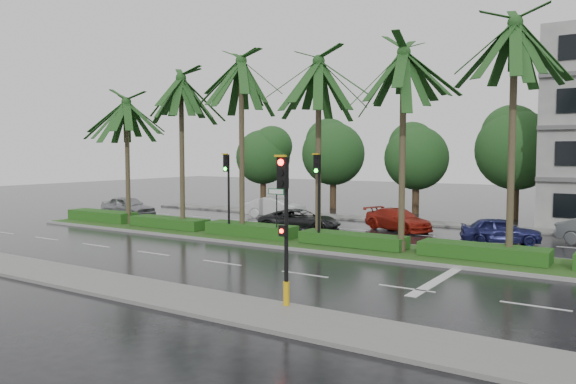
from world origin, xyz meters
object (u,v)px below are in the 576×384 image
Objects in this scene: signal_median_left at (227,182)px; street_sign at (276,201)px; car_blue at (500,231)px; car_white at (275,208)px; car_red at (398,220)px; car_silver at (128,207)px; car_darkgrey at (300,221)px; signal_near at (285,224)px.

street_sign is (3.00, 0.18, -0.87)m from signal_median_left.
street_sign is at bearing 102.16° from car_blue.
street_sign is 0.61× the size of car_white.
street_sign is at bearing 3.47° from signal_median_left.
signal_median_left is 0.99× the size of car_red.
car_red is at bearing -111.29° from car_white.
street_sign is 0.59× the size of car_silver.
car_silver is at bearing 110.48° from car_white.
car_blue is (15.82, -3.21, -0.05)m from car_white.
car_darkgrey is (13.91, 0.51, -0.10)m from car_silver.
signal_near reaches higher than car_darkgrey.
street_sign reaches higher than car_white.
car_white is 16.14m from car_blue.
car_darkgrey is (5.22, -5.12, -0.06)m from car_white.
car_red is at bearing 101.60° from signal_near.
street_sign is 0.56× the size of car_darkgrey.
car_darkgrey is at bearing 120.21° from signal_near.
street_sign reaches higher than car_red.
car_blue reaches higher than car_red.
car_darkgrey is (-1.09, 4.03, -1.48)m from street_sign.
street_sign is 11.30m from car_blue.
signal_near reaches higher than car_blue.
street_sign is 4.43m from car_darkgrey.
car_white is at bearing 109.58° from signal_median_left.
car_red is (3.41, 7.64, -1.48)m from street_sign.
street_sign is 0.67× the size of car_blue.
signal_median_left reaches higher than car_red.
signal_near is 13.93m from signal_median_left.
signal_near is at bearing -157.48° from car_white.
street_sign is at bearing -100.30° from car_silver.
car_silver is 1.00× the size of car_red.
car_red is (18.41, 4.12, -0.11)m from car_silver.
signal_near is at bearing 151.16° from car_blue.
street_sign is at bearing 125.34° from signal_near.
signal_median_left is 1.02× the size of car_white.
street_sign is 8.50m from car_red.
signal_near is 25.81m from car_silver.
signal_near is at bearing -165.52° from car_darkgrey.
signal_near is 23.29m from car_white.
car_blue reaches higher than car_darkgrey.
car_darkgrey is 1.06× the size of car_red.
car_silver reaches higher than car_white.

